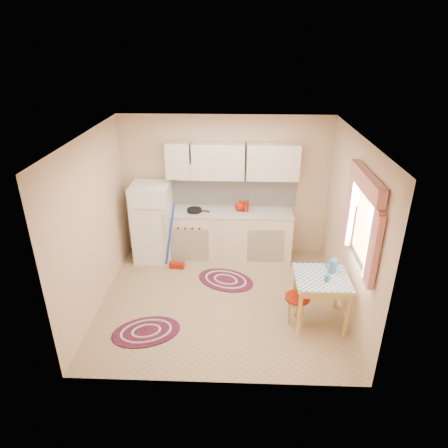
{
  "coord_description": "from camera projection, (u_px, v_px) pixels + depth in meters",
  "views": [
    {
      "loc": [
        0.24,
        -5.0,
        3.65
      ],
      "look_at": [
        0.03,
        0.25,
        1.17
      ],
      "focal_mm": 32.0,
      "sensor_mm": 36.0,
      "label": 1
    }
  ],
  "objects": [
    {
      "name": "table",
      "position": [
        319.0,
        299.0,
        5.5
      ],
      "size": [
        0.72,
        0.72,
        0.72
      ],
      "primitive_type": "cube",
      "color": "#E1C570",
      "rests_on": "ground"
    },
    {
      "name": "mug",
      "position": [
        327.0,
        278.0,
        5.23
      ],
      "size": [
        0.08,
        0.08,
        0.1
      ],
      "primitive_type": "cylinder",
      "rotation": [
        0.0,
        0.0,
        -0.17
      ],
      "color": "teal",
      "rests_on": "table"
    },
    {
      "name": "countertop",
      "position": [
        227.0,
        212.0,
        6.88
      ],
      "size": [
        2.27,
        0.62,
        0.04
      ],
      "primitive_type": "cube",
      "color": "#B5B1AC",
      "rests_on": "base_cabinets"
    },
    {
      "name": "rug_center",
      "position": [
        226.0,
        280.0,
        6.57
      ],
      "size": [
        1.13,
        0.97,
        0.02
      ],
      "primitive_type": null,
      "rotation": [
        0.0,
        0.0,
        -0.42
      ],
      "color": "maroon",
      "rests_on": "ground"
    },
    {
      "name": "coffee_pot",
      "position": [
        333.0,
        265.0,
        5.39
      ],
      "size": [
        0.14,
        0.12,
        0.26
      ],
      "primitive_type": null,
      "rotation": [
        0.0,
        0.0,
        -0.06
      ],
      "color": "teal",
      "rests_on": "table"
    },
    {
      "name": "fridge",
      "position": [
        153.0,
        222.0,
        6.96
      ],
      "size": [
        0.65,
        0.6,
        1.4
      ],
      "primitive_type": "cube",
      "color": "white",
      "rests_on": "ground"
    },
    {
      "name": "broom",
      "position": [
        175.0,
        237.0,
        6.67
      ],
      "size": [
        0.29,
        0.15,
        1.2
      ],
      "primitive_type": null,
      "rotation": [
        0.0,
        0.0,
        -0.1
      ],
      "color": "blue",
      "rests_on": "ground"
    },
    {
      "name": "base_cabinets",
      "position": [
        227.0,
        236.0,
        7.07
      ],
      "size": [
        2.25,
        0.6,
        0.88
      ],
      "primitive_type": "cube",
      "color": "silver",
      "rests_on": "ground"
    },
    {
      "name": "rug_left",
      "position": [
        146.0,
        332.0,
        5.42
      ],
      "size": [
        1.08,
        0.88,
        0.02
      ],
      "primitive_type": null,
      "rotation": [
        0.0,
        0.0,
        0.33
      ],
      "color": "maroon",
      "rests_on": "ground"
    },
    {
      "name": "stool",
      "position": [
        296.0,
        309.0,
        5.54
      ],
      "size": [
        0.43,
        0.43,
        0.42
      ],
      "primitive_type": "cylinder",
      "rotation": [
        0.0,
        0.0,
        -0.27
      ],
      "color": "#981905",
      "rests_on": "ground"
    },
    {
      "name": "red_kettle",
      "position": [
        240.0,
        206.0,
        6.82
      ],
      "size": [
        0.24,
        0.23,
        0.19
      ],
      "primitive_type": null,
      "rotation": [
        0.0,
        0.0,
        -0.41
      ],
      "color": "#981905",
      "rests_on": "countertop"
    },
    {
      "name": "red_canister",
      "position": [
        246.0,
        207.0,
        6.82
      ],
      "size": [
        0.13,
        0.13,
        0.16
      ],
      "primitive_type": "cylinder",
      "rotation": [
        0.0,
        0.0,
        0.35
      ],
      "color": "#981905",
      "rests_on": "countertop"
    },
    {
      "name": "frying_pan",
      "position": [
        194.0,
        210.0,
        6.83
      ],
      "size": [
        0.29,
        0.29,
        0.05
      ],
      "primitive_type": "cylinder",
      "rotation": [
        0.0,
        0.0,
        -0.17
      ],
      "color": "black",
      "rests_on": "countertop"
    },
    {
      "name": "room_shell",
      "position": [
        233.0,
        197.0,
        5.62
      ],
      "size": [
        3.64,
        3.6,
        2.52
      ],
      "color": "tan",
      "rests_on": "ground"
    }
  ]
}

